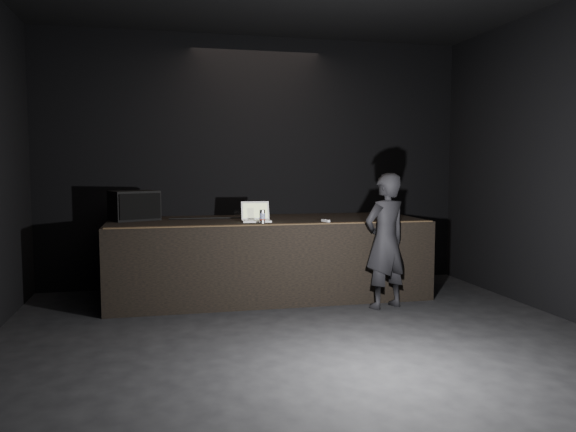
% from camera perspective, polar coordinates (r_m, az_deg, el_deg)
% --- Properties ---
extents(ground, '(7.00, 7.00, 0.00)m').
position_cam_1_polar(ground, '(4.89, 3.88, -15.06)').
color(ground, black).
rests_on(ground, ground).
extents(room_walls, '(6.10, 7.10, 3.52)m').
position_cam_1_polar(room_walls, '(4.61, 4.03, 9.29)').
color(room_walls, black).
rests_on(room_walls, ground).
extents(stage_riser, '(4.00, 1.50, 1.00)m').
position_cam_1_polar(stage_riser, '(7.35, -2.17, -4.22)').
color(stage_riser, black).
rests_on(stage_riser, ground).
extents(riser_lip, '(3.92, 0.10, 0.01)m').
position_cam_1_polar(riser_lip, '(6.59, -1.06, -0.84)').
color(riser_lip, brown).
rests_on(riser_lip, stage_riser).
extents(stage_monitor, '(0.67, 0.60, 0.38)m').
position_cam_1_polar(stage_monitor, '(7.40, -15.34, 1.03)').
color(stage_monitor, black).
rests_on(stage_monitor, stage_riser).
extents(cable, '(1.00, 0.04, 0.02)m').
position_cam_1_polar(cable, '(7.40, -8.14, -0.22)').
color(cable, black).
rests_on(cable, stage_riser).
extents(laptop, '(0.37, 0.33, 0.24)m').
position_cam_1_polar(laptop, '(7.03, -3.28, -0.02)').
color(laptop, white).
rests_on(laptop, stage_riser).
extents(beer_can, '(0.07, 0.07, 0.16)m').
position_cam_1_polar(beer_can, '(6.76, -2.63, -0.06)').
color(beer_can, silver).
rests_on(beer_can, stage_riser).
extents(plastic_cup, '(0.08, 0.08, 0.10)m').
position_cam_1_polar(plastic_cup, '(7.49, -5.15, 0.19)').
color(plastic_cup, white).
rests_on(plastic_cup, stage_riser).
extents(wii_remote, '(0.07, 0.16, 0.03)m').
position_cam_1_polar(wii_remote, '(6.95, 3.85, -0.48)').
color(wii_remote, white).
rests_on(wii_remote, stage_riser).
extents(person, '(0.68, 0.56, 1.61)m').
position_cam_1_polar(person, '(6.75, 9.87, -2.51)').
color(person, black).
rests_on(person, ground).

